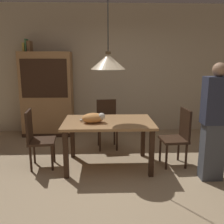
# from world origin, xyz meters

# --- Properties ---
(ground) EXTENTS (10.00, 10.00, 0.00)m
(ground) POSITION_xyz_m (0.00, 0.00, 0.00)
(ground) COLOR tan
(back_wall) EXTENTS (6.40, 0.10, 2.90)m
(back_wall) POSITION_xyz_m (0.00, 2.65, 1.45)
(back_wall) COLOR beige
(back_wall) RESTS_ON ground
(dining_table) EXTENTS (1.40, 0.90, 0.75)m
(dining_table) POSITION_xyz_m (-0.11, 0.59, 0.65)
(dining_table) COLOR #A87A4C
(dining_table) RESTS_ON ground
(chair_far_back) EXTENTS (0.44, 0.44, 0.93)m
(chair_far_back) POSITION_xyz_m (-0.12, 1.47, 0.51)
(chair_far_back) COLOR #382316
(chair_far_back) RESTS_ON ground
(chair_right_side) EXTENTS (0.43, 0.43, 0.93)m
(chair_right_side) POSITION_xyz_m (1.02, 0.60, 0.51)
(chair_right_side) COLOR #382316
(chair_right_side) RESTS_ON ground
(chair_left_side) EXTENTS (0.44, 0.44, 0.93)m
(chair_left_side) POSITION_xyz_m (-1.24, 0.59, 0.51)
(chair_left_side) COLOR #382316
(chair_left_side) RESTS_ON ground
(cat_sleeping) EXTENTS (0.40, 0.28, 0.16)m
(cat_sleeping) POSITION_xyz_m (-0.33, 0.50, 0.83)
(cat_sleeping) COLOR #E59951
(cat_sleeping) RESTS_ON dining_table
(pendant_lamp) EXTENTS (0.52, 0.52, 1.30)m
(pendant_lamp) POSITION_xyz_m (-0.11, 0.59, 1.66)
(pendant_lamp) COLOR beige
(hutch_bookcase) EXTENTS (1.12, 0.45, 1.85)m
(hutch_bookcase) POSITION_xyz_m (-1.43, 2.32, 0.89)
(hutch_bookcase) COLOR #A87A4C
(hutch_bookcase) RESTS_ON ground
(book_yellow_short) EXTENTS (0.04, 0.20, 0.18)m
(book_yellow_short) POSITION_xyz_m (-1.85, 2.32, 1.94)
(book_yellow_short) COLOR gold
(book_yellow_short) RESTS_ON hutch_bookcase
(book_green_slim) EXTENTS (0.03, 0.20, 0.26)m
(book_green_slim) POSITION_xyz_m (-1.80, 2.32, 1.98)
(book_green_slim) COLOR #427A4C
(book_green_slim) RESTS_ON hutch_bookcase
(book_brown_thick) EXTENTS (0.06, 0.24, 0.22)m
(book_brown_thick) POSITION_xyz_m (-1.74, 2.32, 1.96)
(book_brown_thick) COLOR brown
(book_brown_thick) RESTS_ON hutch_bookcase
(person_standing) EXTENTS (0.36, 0.22, 1.66)m
(person_standing) POSITION_xyz_m (1.36, 0.11, 0.84)
(person_standing) COLOR #4C515B
(person_standing) RESTS_ON ground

